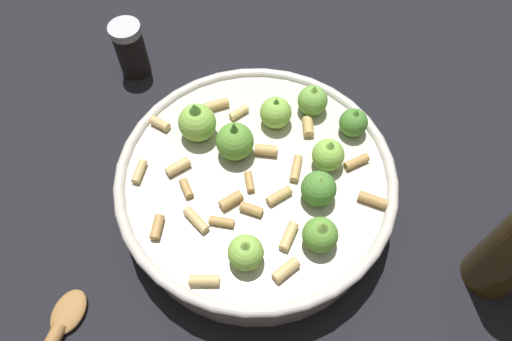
% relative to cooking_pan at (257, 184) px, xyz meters
% --- Properties ---
extents(ground_plane, '(2.40, 2.40, 0.00)m').
position_rel_cooking_pan_xyz_m(ground_plane, '(-0.00, 0.00, -0.04)').
color(ground_plane, black).
extents(cooking_pan, '(0.33, 0.33, 0.12)m').
position_rel_cooking_pan_xyz_m(cooking_pan, '(0.00, 0.00, 0.00)').
color(cooking_pan, beige).
rests_on(cooking_pan, ground).
extents(pepper_shaker, '(0.05, 0.05, 0.09)m').
position_rel_cooking_pan_xyz_m(pepper_shaker, '(0.25, 0.16, 0.00)').
color(pepper_shaker, black).
rests_on(pepper_shaker, ground).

